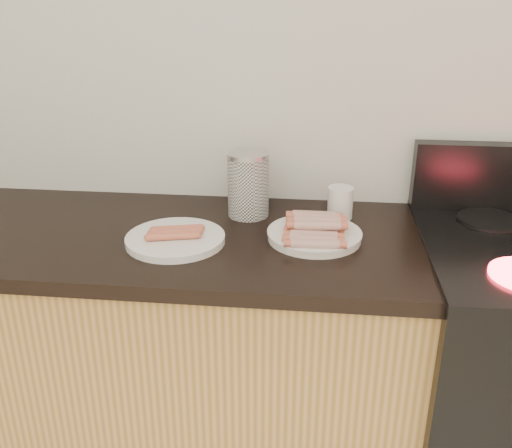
# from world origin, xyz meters

# --- Properties ---
(wall_back) EXTENTS (4.00, 0.04, 2.60)m
(wall_back) POSITION_xyz_m (0.00, 2.00, 1.30)
(wall_back) COLOR silver
(wall_back) RESTS_ON ground
(cabinet_base) EXTENTS (2.20, 0.59, 0.86)m
(cabinet_base) POSITION_xyz_m (-0.70, 1.69, 0.43)
(cabinet_base) COLOR #AE7F45
(cabinet_base) RESTS_ON floor
(counter_slab) EXTENTS (2.20, 0.62, 0.04)m
(counter_slab) POSITION_xyz_m (-0.70, 1.69, 0.88)
(counter_slab) COLOR black
(counter_slab) RESTS_ON cabinet_base
(burner_far_left) EXTENTS (0.18, 0.18, 0.01)m
(burner_far_left) POSITION_xyz_m (0.61, 1.84, 0.92)
(burner_far_left) COLOR black
(burner_far_left) RESTS_ON stove
(main_plate) EXTENTS (0.28, 0.28, 0.02)m
(main_plate) POSITION_xyz_m (0.11, 1.69, 0.91)
(main_plate) COLOR white
(main_plate) RESTS_ON counter_slab
(side_plate) EXTENTS (0.35, 0.35, 0.02)m
(side_plate) POSITION_xyz_m (-0.26, 1.63, 0.91)
(side_plate) COLOR white
(side_plate) RESTS_ON counter_slab
(hotdog_pile) EXTENTS (0.12, 0.23, 0.05)m
(hotdog_pile) POSITION_xyz_m (0.11, 1.69, 0.94)
(hotdog_pile) COLOR maroon
(hotdog_pile) RESTS_ON main_plate
(plain_sausages) EXTENTS (0.13, 0.10, 0.02)m
(plain_sausages) POSITION_xyz_m (-0.26, 1.63, 0.93)
(plain_sausages) COLOR #CE754C
(plain_sausages) RESTS_ON side_plate
(canister) EXTENTS (0.13, 0.13, 0.19)m
(canister) POSITION_xyz_m (-0.09, 1.85, 1.00)
(canister) COLOR white
(canister) RESTS_ON counter_slab
(mug) EXTENTS (0.09, 0.09, 0.09)m
(mug) POSITION_xyz_m (0.18, 1.86, 0.95)
(mug) COLOR white
(mug) RESTS_ON counter_slab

